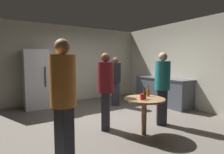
{
  "coord_description": "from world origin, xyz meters",
  "views": [
    {
      "loc": [
        -2.36,
        -3.75,
        1.47
      ],
      "look_at": [
        0.03,
        0.05,
        1.06
      ],
      "focal_mm": 29.09,
      "sensor_mm": 36.0,
      "label": 1
    }
  ],
  "objects_px": {
    "beer_bottle_amber": "(148,92)",
    "beer_bottle_brown": "(145,95)",
    "person_in_teal_shirt": "(162,83)",
    "wine_bottle_on_counter": "(157,74)",
    "person_in_black_shirt": "(116,78)",
    "person_in_maroon_shirt": "(106,85)",
    "kettle": "(162,76)",
    "plastic_cup_red": "(142,97)",
    "foreground_table": "(144,104)",
    "person_in_orange_shirt": "(63,94)",
    "refrigerator": "(36,79)"
  },
  "relations": [
    {
      "from": "wine_bottle_on_counter",
      "to": "plastic_cup_red",
      "type": "height_order",
      "value": "wine_bottle_on_counter"
    },
    {
      "from": "kettle",
      "to": "person_in_orange_shirt",
      "type": "xyz_separation_m",
      "value": [
        -3.88,
        -1.84,
        0.06
      ]
    },
    {
      "from": "wine_bottle_on_counter",
      "to": "person_in_teal_shirt",
      "type": "height_order",
      "value": "person_in_teal_shirt"
    },
    {
      "from": "refrigerator",
      "to": "beer_bottle_brown",
      "type": "distance_m",
      "value": 3.65
    },
    {
      "from": "wine_bottle_on_counter",
      "to": "beer_bottle_brown",
      "type": "xyz_separation_m",
      "value": [
        -2.2,
        -1.82,
        -0.2
      ]
    },
    {
      "from": "beer_bottle_brown",
      "to": "person_in_orange_shirt",
      "type": "height_order",
      "value": "person_in_orange_shirt"
    },
    {
      "from": "foreground_table",
      "to": "beer_bottle_amber",
      "type": "height_order",
      "value": "beer_bottle_amber"
    },
    {
      "from": "kettle",
      "to": "plastic_cup_red",
      "type": "height_order",
      "value": "kettle"
    },
    {
      "from": "kettle",
      "to": "refrigerator",
      "type": "bearing_deg",
      "value": 154.05
    },
    {
      "from": "beer_bottle_brown",
      "to": "plastic_cup_red",
      "type": "relative_size",
      "value": 2.09
    },
    {
      "from": "plastic_cup_red",
      "to": "beer_bottle_amber",
      "type": "bearing_deg",
      "value": 29.91
    },
    {
      "from": "beer_bottle_amber",
      "to": "plastic_cup_red",
      "type": "xyz_separation_m",
      "value": [
        -0.32,
        -0.19,
        -0.03
      ]
    },
    {
      "from": "refrigerator",
      "to": "foreground_table",
      "type": "relative_size",
      "value": 2.25
    },
    {
      "from": "beer_bottle_amber",
      "to": "person_in_teal_shirt",
      "type": "bearing_deg",
      "value": 11.79
    },
    {
      "from": "person_in_black_shirt",
      "to": "person_in_maroon_shirt",
      "type": "bearing_deg",
      "value": 12.27
    },
    {
      "from": "beer_bottle_brown",
      "to": "plastic_cup_red",
      "type": "bearing_deg",
      "value": -158.38
    },
    {
      "from": "wine_bottle_on_counter",
      "to": "refrigerator",
      "type": "bearing_deg",
      "value": 156.71
    },
    {
      "from": "kettle",
      "to": "foreground_table",
      "type": "relative_size",
      "value": 0.3
    },
    {
      "from": "person_in_maroon_shirt",
      "to": "beer_bottle_amber",
      "type": "bearing_deg",
      "value": -2.57
    },
    {
      "from": "wine_bottle_on_counter",
      "to": "person_in_teal_shirt",
      "type": "relative_size",
      "value": 0.19
    },
    {
      "from": "beer_bottle_brown",
      "to": "refrigerator",
      "type": "bearing_deg",
      "value": 112.52
    },
    {
      "from": "wine_bottle_on_counter",
      "to": "person_in_orange_shirt",
      "type": "relative_size",
      "value": 0.18
    },
    {
      "from": "beer_bottle_amber",
      "to": "beer_bottle_brown",
      "type": "relative_size",
      "value": 1.0
    },
    {
      "from": "person_in_teal_shirt",
      "to": "wine_bottle_on_counter",
      "type": "bearing_deg",
      "value": 176.91
    },
    {
      "from": "beer_bottle_brown",
      "to": "wine_bottle_on_counter",
      "type": "bearing_deg",
      "value": 39.57
    },
    {
      "from": "kettle",
      "to": "person_in_orange_shirt",
      "type": "distance_m",
      "value": 4.3
    },
    {
      "from": "wine_bottle_on_counter",
      "to": "person_in_orange_shirt",
      "type": "distance_m",
      "value": 4.37
    },
    {
      "from": "plastic_cup_red",
      "to": "beer_bottle_brown",
      "type": "bearing_deg",
      "value": 21.62
    },
    {
      "from": "beer_bottle_amber",
      "to": "beer_bottle_brown",
      "type": "xyz_separation_m",
      "value": [
        -0.23,
        -0.15,
        0.0
      ]
    },
    {
      "from": "beer_bottle_amber",
      "to": "person_in_orange_shirt",
      "type": "xyz_separation_m",
      "value": [
        -1.88,
        -0.38,
        0.21
      ]
    },
    {
      "from": "refrigerator",
      "to": "kettle",
      "type": "height_order",
      "value": "refrigerator"
    },
    {
      "from": "person_in_maroon_shirt",
      "to": "kettle",
      "type": "bearing_deg",
      "value": 53.59
    },
    {
      "from": "plastic_cup_red",
      "to": "person_in_maroon_shirt",
      "type": "distance_m",
      "value": 0.83
    },
    {
      "from": "beer_bottle_amber",
      "to": "person_in_black_shirt",
      "type": "xyz_separation_m",
      "value": [
        0.62,
        2.17,
        0.1
      ]
    },
    {
      "from": "refrigerator",
      "to": "plastic_cup_red",
      "type": "xyz_separation_m",
      "value": [
        1.3,
        -3.41,
        -0.11
      ]
    },
    {
      "from": "refrigerator",
      "to": "kettle",
      "type": "xyz_separation_m",
      "value": [
        3.62,
        -1.76,
        0.07
      ]
    },
    {
      "from": "beer_bottle_brown",
      "to": "person_in_maroon_shirt",
      "type": "relative_size",
      "value": 0.14
    },
    {
      "from": "foreground_table",
      "to": "person_in_black_shirt",
      "type": "height_order",
      "value": "person_in_black_shirt"
    },
    {
      "from": "refrigerator",
      "to": "beer_bottle_brown",
      "type": "bearing_deg",
      "value": -67.48
    },
    {
      "from": "plastic_cup_red",
      "to": "person_in_teal_shirt",
      "type": "distance_m",
      "value": 0.93
    },
    {
      "from": "person_in_teal_shirt",
      "to": "plastic_cup_red",
      "type": "bearing_deg",
      "value": -31.29
    },
    {
      "from": "wine_bottle_on_counter",
      "to": "person_in_teal_shirt",
      "type": "xyz_separation_m",
      "value": [
        -1.44,
        -1.56,
        -0.05
      ]
    },
    {
      "from": "wine_bottle_on_counter",
      "to": "plastic_cup_red",
      "type": "distance_m",
      "value": 2.96
    },
    {
      "from": "kettle",
      "to": "beer_bottle_amber",
      "type": "xyz_separation_m",
      "value": [
        -2.0,
        -1.46,
        -0.15
      ]
    },
    {
      "from": "beer_bottle_brown",
      "to": "plastic_cup_red",
      "type": "distance_m",
      "value": 0.11
    },
    {
      "from": "beer_bottle_amber",
      "to": "person_in_teal_shirt",
      "type": "relative_size",
      "value": 0.14
    },
    {
      "from": "kettle",
      "to": "beer_bottle_amber",
      "type": "distance_m",
      "value": 2.48
    },
    {
      "from": "refrigerator",
      "to": "beer_bottle_amber",
      "type": "height_order",
      "value": "refrigerator"
    },
    {
      "from": "beer_bottle_amber",
      "to": "person_in_orange_shirt",
      "type": "bearing_deg",
      "value": -168.53
    },
    {
      "from": "wine_bottle_on_counter",
      "to": "person_in_black_shirt",
      "type": "relative_size",
      "value": 0.2
    }
  ]
}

